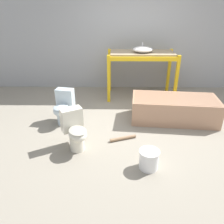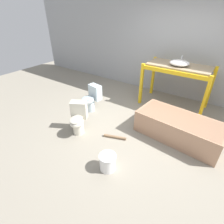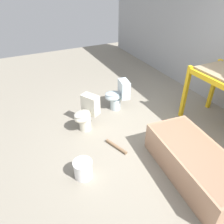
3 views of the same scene
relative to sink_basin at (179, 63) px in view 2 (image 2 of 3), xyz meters
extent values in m
plane|color=gray|center=(-0.21, -1.26, -1.16)|extent=(12.00, 12.00, 0.00)
cube|color=#9EA0A3|center=(-0.21, 0.75, 0.44)|extent=(10.80, 0.08, 3.20)
cube|color=yellow|center=(-0.78, -0.32, -0.61)|extent=(0.07, 0.07, 1.09)
cube|color=yellow|center=(0.77, -0.32, -0.61)|extent=(0.07, 0.07, 1.09)
cube|color=yellow|center=(-0.78, 0.45, -0.61)|extent=(0.07, 0.07, 1.09)
cube|color=yellow|center=(0.77, 0.45, -0.61)|extent=(0.07, 0.07, 1.09)
cube|color=yellow|center=(-0.01, -0.32, -0.15)|extent=(1.54, 0.06, 0.09)
cube|color=yellow|center=(-0.01, 0.45, -0.15)|extent=(1.54, 0.06, 0.09)
cube|color=#998466|center=(-0.01, 0.07, -0.08)|extent=(1.47, 0.70, 0.04)
ellipsoid|color=white|center=(0.00, 0.00, 0.00)|extent=(0.46, 0.41, 0.13)
cylinder|color=silver|center=(0.00, 0.11, 0.11)|extent=(0.02, 0.02, 0.08)
cube|color=tan|center=(0.53, -1.23, -0.93)|extent=(1.70, 0.89, 0.47)
cube|color=#977056|center=(0.53, -1.23, -0.79)|extent=(1.61, 0.80, 0.19)
cylinder|color=silver|center=(-1.23, -2.27, -1.04)|extent=(0.23, 0.23, 0.23)
ellipsoid|color=silver|center=(-1.20, -2.32, -0.85)|extent=(0.41, 0.43, 0.19)
ellipsoid|color=#B3AF9F|center=(-1.20, -2.32, -0.78)|extent=(0.39, 0.41, 0.03)
cube|color=silver|center=(-1.32, -2.11, -0.71)|extent=(0.37, 0.32, 0.38)
cylinder|color=silver|center=(-1.63, -1.42, -1.04)|extent=(0.23, 0.23, 0.23)
ellipsoid|color=silver|center=(-1.64, -1.48, -0.85)|extent=(0.33, 0.38, 0.19)
ellipsoid|color=#9FAFB7|center=(-1.64, -1.48, -0.78)|extent=(0.31, 0.37, 0.03)
cube|color=silver|center=(-1.59, -1.24, -0.71)|extent=(0.35, 0.24, 0.38)
cylinder|color=white|center=(-0.16, -2.69, -1.02)|extent=(0.27, 0.27, 0.28)
cylinder|color=white|center=(-0.16, -2.69, -0.89)|extent=(0.28, 0.28, 0.02)
cylinder|color=#8C6B4C|center=(-0.49, -1.98, -1.13)|extent=(0.45, 0.21, 0.05)
camera|label=1|loc=(-0.64, -5.13, 0.90)|focal=35.00mm
camera|label=2|loc=(1.03, -4.29, 1.16)|focal=28.00mm
camera|label=3|loc=(1.99, -3.28, 1.42)|focal=35.00mm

